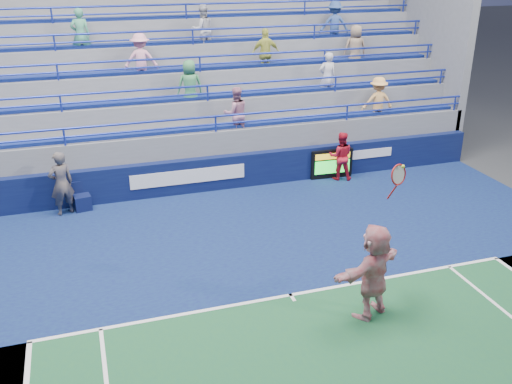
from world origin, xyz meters
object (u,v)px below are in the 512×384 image
object	(u,v)px
serve_speed_board	(331,164)
ball_girl	(341,156)
tennis_player	(374,271)
judge_chair	(82,201)
line_judge	(61,184)

from	to	relation	value
serve_speed_board	ball_girl	world-z (taller)	ball_girl
tennis_player	judge_chair	bearing A→B (deg)	127.30
judge_chair	line_judge	xyz separation A→B (m)	(-0.50, -0.18, 0.69)
serve_speed_board	tennis_player	bearing A→B (deg)	-108.54
ball_girl	judge_chair	bearing A→B (deg)	18.42
line_judge	ball_girl	distance (m)	8.79
serve_speed_board	judge_chair	world-z (taller)	serve_speed_board
judge_chair	line_judge	distance (m)	0.87
line_judge	ball_girl	size ratio (longest dim) A/B	1.17
tennis_player	line_judge	xyz separation A→B (m)	(-6.08, 7.14, -0.09)
judge_chair	ball_girl	distance (m)	8.31
judge_chair	tennis_player	world-z (taller)	tennis_player
serve_speed_board	judge_chair	xyz separation A→B (m)	(-8.07, -0.13, -0.24)
serve_speed_board	tennis_player	xyz separation A→B (m)	(-2.50, -7.45, 0.54)
judge_chair	tennis_player	size ratio (longest dim) A/B	0.25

